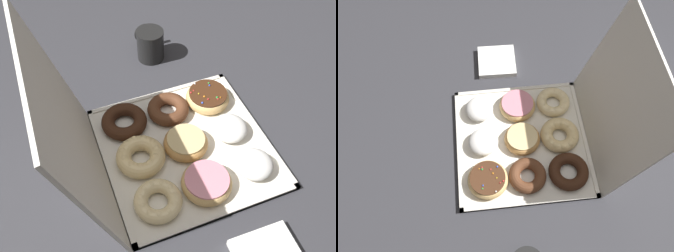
# 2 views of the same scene
# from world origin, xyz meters

# --- Properties ---
(ground_plane) EXTENTS (3.00, 3.00, 0.00)m
(ground_plane) POSITION_xyz_m (0.00, 0.00, 0.00)
(ground_plane) COLOR #333338
(donut_box) EXTENTS (0.41, 0.41, 0.01)m
(donut_box) POSITION_xyz_m (0.00, 0.00, 0.01)
(donut_box) COLOR silver
(donut_box) RESTS_ON ground
(box_lid_open) EXTENTS (0.41, 0.10, 0.38)m
(box_lid_open) POSITION_xyz_m (0.00, 0.25, 0.19)
(box_lid_open) COLOR silver
(box_lid_open) RESTS_ON ground
(powdered_filled_donut_0) EXTENTS (0.09, 0.09, 0.05)m
(powdered_filled_donut_0) POSITION_xyz_m (-0.12, -0.12, 0.03)
(powdered_filled_donut_0) COLOR white
(powdered_filled_donut_0) RESTS_ON donut_box
(powdered_filled_donut_1) EXTENTS (0.09, 0.09, 0.04)m
(powdered_filled_donut_1) POSITION_xyz_m (0.00, -0.12, 0.03)
(powdered_filled_donut_1) COLOR white
(powdered_filled_donut_1) RESTS_ON donut_box
(sprinkle_donut_2) EXTENTS (0.12, 0.12, 0.04)m
(sprinkle_donut_2) POSITION_xyz_m (0.12, -0.12, 0.03)
(sprinkle_donut_2) COLOR #E5B770
(sprinkle_donut_2) RESTS_ON donut_box
(pink_frosted_donut_3) EXTENTS (0.12, 0.12, 0.04)m
(pink_frosted_donut_3) POSITION_xyz_m (-0.12, 0.00, 0.03)
(pink_frosted_donut_3) COLOR #E5B770
(pink_frosted_donut_3) RESTS_ON donut_box
(glazed_ring_donut_4) EXTENTS (0.11, 0.11, 0.04)m
(glazed_ring_donut_4) POSITION_xyz_m (-0.00, -0.00, 0.03)
(glazed_ring_donut_4) COLOR tan
(glazed_ring_donut_4) RESTS_ON donut_box
(chocolate_cake_ring_donut_5) EXTENTS (0.11, 0.11, 0.03)m
(chocolate_cake_ring_donut_5) POSITION_xyz_m (0.12, 0.00, 0.03)
(chocolate_cake_ring_donut_5) COLOR #59331E
(chocolate_cake_ring_donut_5) RESTS_ON donut_box
(cruller_donut_6) EXTENTS (0.11, 0.11, 0.03)m
(cruller_donut_6) POSITION_xyz_m (-0.12, 0.12, 0.03)
(cruller_donut_6) COLOR beige
(cruller_donut_6) RESTS_ON donut_box
(cruller_donut_7) EXTENTS (0.12, 0.12, 0.04)m
(cruller_donut_7) POSITION_xyz_m (0.00, 0.12, 0.03)
(cruller_donut_7) COLOR #EACC8C
(cruller_donut_7) RESTS_ON donut_box
(chocolate_cake_ring_donut_8) EXTENTS (0.12, 0.12, 0.03)m
(chocolate_cake_ring_donut_8) POSITION_xyz_m (0.12, 0.12, 0.03)
(chocolate_cake_ring_donut_8) COLOR #381E11
(chocolate_cake_ring_donut_8) RESTS_ON donut_box
(napkin_stack) EXTENTS (0.13, 0.13, 0.02)m
(napkin_stack) POSITION_xyz_m (-0.33, -0.05, 0.01)
(napkin_stack) COLOR white
(napkin_stack) RESTS_ON ground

